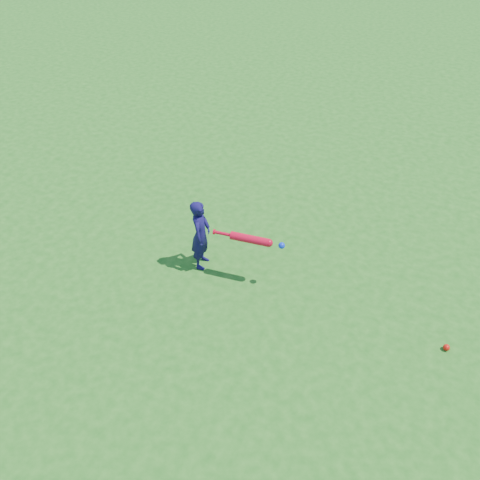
{
  "coord_description": "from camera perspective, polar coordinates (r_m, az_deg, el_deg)",
  "views": [
    {
      "loc": [
        3.27,
        -3.95,
        4.45
      ],
      "look_at": [
        1.27,
        0.56,
        0.51
      ],
      "focal_mm": 40.0,
      "sensor_mm": 36.0,
      "label": 1
    }
  ],
  "objects": [
    {
      "name": "ground_ball_red",
      "position": [
        6.17,
        21.16,
        -10.64
      ],
      "size": [
        0.07,
        0.07,
        0.07
      ],
      "primitive_type": "sphere",
      "color": "red",
      "rests_on": "ground"
    },
    {
      "name": "child",
      "position": [
        6.48,
        -4.21,
        0.58
      ],
      "size": [
        0.29,
        0.38,
        0.94
      ],
      "primitive_type": "imported",
      "rotation": [
        0.0,
        0.0,
        1.77
      ],
      "color": "#140F46",
      "rests_on": "ground"
    },
    {
      "name": "ground",
      "position": [
        6.79,
        -11.83,
        -3.37
      ],
      "size": [
        80.0,
        80.0,
        0.0
      ],
      "primitive_type": "plane",
      "color": "#1E6618",
      "rests_on": "ground"
    },
    {
      "name": "bat_swing",
      "position": [
        6.18,
        1.38,
        0.04
      ],
      "size": [
        0.87,
        0.15,
        0.1
      ],
      "rotation": [
        0.0,
        0.0,
        0.1
      ],
      "color": "red",
      "rests_on": "ground"
    }
  ]
}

